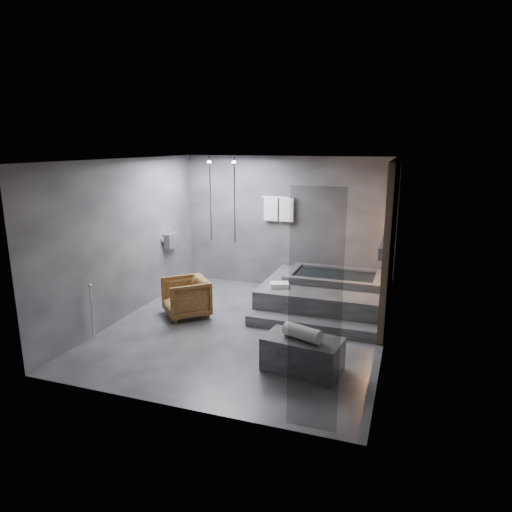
% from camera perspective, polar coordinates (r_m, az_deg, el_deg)
% --- Properties ---
extents(room, '(5.00, 5.04, 2.82)m').
position_cam_1_polar(room, '(7.43, 2.20, 3.69)').
color(room, '#2D2D2F').
rests_on(room, ground).
extents(tub_deck, '(2.20, 2.00, 0.50)m').
position_cam_1_polar(tub_deck, '(8.79, 8.52, -4.81)').
color(tub_deck, '#323234').
rests_on(tub_deck, ground).
extents(tub_step, '(2.20, 0.36, 0.18)m').
position_cam_1_polar(tub_step, '(7.76, 6.84, -8.60)').
color(tub_step, '#323234').
rests_on(tub_step, ground).
extents(concrete_bench, '(1.12, 0.71, 0.47)m').
position_cam_1_polar(concrete_bench, '(6.42, 5.84, -12.11)').
color(concrete_bench, '#2D2D2F').
rests_on(concrete_bench, ground).
extents(driftwood_chair, '(1.07, 1.07, 0.70)m').
position_cam_1_polar(driftwood_chair, '(8.35, -8.74, -5.12)').
color(driftwood_chair, '#422810').
rests_on(driftwood_chair, ground).
extents(rolled_towel, '(0.57, 0.36, 0.19)m').
position_cam_1_polar(rolled_towel, '(6.25, 5.83, -9.54)').
color(rolled_towel, white).
rests_on(rolled_towel, concrete_bench).
extents(deck_towel, '(0.39, 0.34, 0.09)m').
position_cam_1_polar(deck_towel, '(8.31, 2.95, -3.64)').
color(deck_towel, silver).
rests_on(deck_towel, tub_deck).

